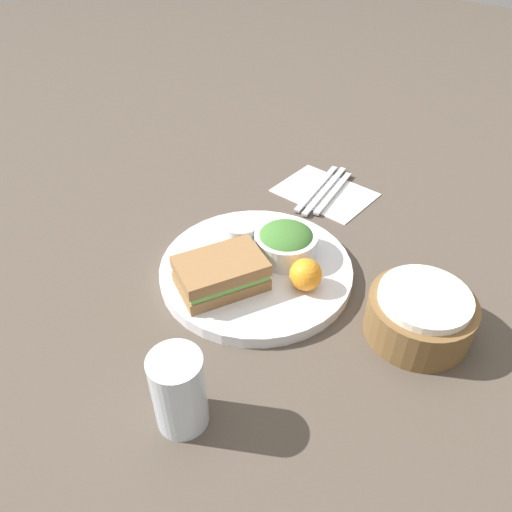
{
  "coord_description": "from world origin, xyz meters",
  "views": [
    {
      "loc": [
        0.47,
        0.4,
        0.55
      ],
      "look_at": [
        0.0,
        0.0,
        0.04
      ],
      "focal_mm": 35.0,
      "sensor_mm": 36.0,
      "label": 1
    }
  ],
  "objects_px": {
    "sandwich": "(221,273)",
    "drink_glass": "(179,391)",
    "bread_basket": "(420,315)",
    "fork": "(317,188)",
    "dressing_cup": "(241,232)",
    "spoon": "(333,193)",
    "plate": "(256,270)",
    "knife": "(325,190)",
    "salad_bowl": "(286,242)"
  },
  "relations": [
    {
      "from": "salad_bowl",
      "to": "drink_glass",
      "type": "height_order",
      "value": "drink_glass"
    },
    {
      "from": "salad_bowl",
      "to": "spoon",
      "type": "xyz_separation_m",
      "value": [
        -0.23,
        -0.06,
        -0.04
      ]
    },
    {
      "from": "dressing_cup",
      "to": "knife",
      "type": "bearing_deg",
      "value": 178.49
    },
    {
      "from": "plate",
      "to": "bread_basket",
      "type": "relative_size",
      "value": 2.08
    },
    {
      "from": "drink_glass",
      "to": "bread_basket",
      "type": "height_order",
      "value": "drink_glass"
    },
    {
      "from": "drink_glass",
      "to": "fork",
      "type": "bearing_deg",
      "value": -161.81
    },
    {
      "from": "dressing_cup",
      "to": "knife",
      "type": "xyz_separation_m",
      "value": [
        -0.25,
        0.01,
        -0.03
      ]
    },
    {
      "from": "salad_bowl",
      "to": "bread_basket",
      "type": "relative_size",
      "value": 0.69
    },
    {
      "from": "drink_glass",
      "to": "fork",
      "type": "relative_size",
      "value": 0.59
    },
    {
      "from": "salad_bowl",
      "to": "dressing_cup",
      "type": "xyz_separation_m",
      "value": [
        0.02,
        -0.08,
        -0.01
      ]
    },
    {
      "from": "spoon",
      "to": "plate",
      "type": "bearing_deg",
      "value": 176.39
    },
    {
      "from": "bread_basket",
      "to": "fork",
      "type": "xyz_separation_m",
      "value": [
        -0.22,
        -0.33,
        -0.03
      ]
    },
    {
      "from": "knife",
      "to": "salad_bowl",
      "type": "bearing_deg",
      "value": -173.1
    },
    {
      "from": "bread_basket",
      "to": "spoon",
      "type": "distance_m",
      "value": 0.37
    },
    {
      "from": "plate",
      "to": "dressing_cup",
      "type": "relative_size",
      "value": 5.34
    },
    {
      "from": "salad_bowl",
      "to": "spoon",
      "type": "relative_size",
      "value": 0.6
    },
    {
      "from": "salad_bowl",
      "to": "spoon",
      "type": "distance_m",
      "value": 0.24
    },
    {
      "from": "bread_basket",
      "to": "fork",
      "type": "bearing_deg",
      "value": -123.71
    },
    {
      "from": "bread_basket",
      "to": "fork",
      "type": "height_order",
      "value": "bread_basket"
    },
    {
      "from": "salad_bowl",
      "to": "dressing_cup",
      "type": "relative_size",
      "value": 1.76
    },
    {
      "from": "sandwich",
      "to": "dressing_cup",
      "type": "xyz_separation_m",
      "value": [
        -0.1,
        -0.05,
        -0.01
      ]
    },
    {
      "from": "dressing_cup",
      "to": "bread_basket",
      "type": "bearing_deg",
      "value": 94.37
    },
    {
      "from": "sandwich",
      "to": "salad_bowl",
      "type": "distance_m",
      "value": 0.13
    },
    {
      "from": "sandwich",
      "to": "salad_bowl",
      "type": "xyz_separation_m",
      "value": [
        -0.12,
        0.03,
        0.0
      ]
    },
    {
      "from": "bread_basket",
      "to": "spoon",
      "type": "relative_size",
      "value": 0.88
    },
    {
      "from": "sandwich",
      "to": "spoon",
      "type": "relative_size",
      "value": 0.9
    },
    {
      "from": "drink_glass",
      "to": "fork",
      "type": "xyz_separation_m",
      "value": [
        -0.54,
        -0.18,
        -0.05
      ]
    },
    {
      "from": "fork",
      "to": "sandwich",
      "type": "bearing_deg",
      "value": 179.12
    },
    {
      "from": "drink_glass",
      "to": "dressing_cup",
      "type": "bearing_deg",
      "value": -150.54
    },
    {
      "from": "dressing_cup",
      "to": "spoon",
      "type": "distance_m",
      "value": 0.25
    },
    {
      "from": "dressing_cup",
      "to": "drink_glass",
      "type": "distance_m",
      "value": 0.34
    },
    {
      "from": "drink_glass",
      "to": "bread_basket",
      "type": "bearing_deg",
      "value": 154.19
    },
    {
      "from": "sandwich",
      "to": "drink_glass",
      "type": "bearing_deg",
      "value": 30.93
    },
    {
      "from": "plate",
      "to": "sandwich",
      "type": "bearing_deg",
      "value": -8.07
    },
    {
      "from": "fork",
      "to": "spoon",
      "type": "relative_size",
      "value": 1.11
    },
    {
      "from": "drink_glass",
      "to": "bread_basket",
      "type": "relative_size",
      "value": 0.75
    },
    {
      "from": "dressing_cup",
      "to": "spoon",
      "type": "bearing_deg",
      "value": 174.5
    },
    {
      "from": "plate",
      "to": "salad_bowl",
      "type": "height_order",
      "value": "salad_bowl"
    },
    {
      "from": "drink_glass",
      "to": "salad_bowl",
      "type": "bearing_deg",
      "value": -164.8
    },
    {
      "from": "knife",
      "to": "spoon",
      "type": "xyz_separation_m",
      "value": [
        -0.0,
        0.02,
        0.0
      ]
    },
    {
      "from": "sandwich",
      "to": "fork",
      "type": "bearing_deg",
      "value": -169.8
    },
    {
      "from": "dressing_cup",
      "to": "drink_glass",
      "type": "height_order",
      "value": "drink_glass"
    },
    {
      "from": "plate",
      "to": "knife",
      "type": "distance_m",
      "value": 0.29
    },
    {
      "from": "dressing_cup",
      "to": "fork",
      "type": "height_order",
      "value": "dressing_cup"
    },
    {
      "from": "dressing_cup",
      "to": "fork",
      "type": "distance_m",
      "value": 0.25
    },
    {
      "from": "bread_basket",
      "to": "knife",
      "type": "xyz_separation_m",
      "value": [
        -0.22,
        -0.31,
        -0.03
      ]
    },
    {
      "from": "dressing_cup",
      "to": "bread_basket",
      "type": "distance_m",
      "value": 0.32
    },
    {
      "from": "salad_bowl",
      "to": "spoon",
      "type": "height_order",
      "value": "salad_bowl"
    },
    {
      "from": "sandwich",
      "to": "bread_basket",
      "type": "height_order",
      "value": "bread_basket"
    },
    {
      "from": "sandwich",
      "to": "spoon",
      "type": "distance_m",
      "value": 0.36
    }
  ]
}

